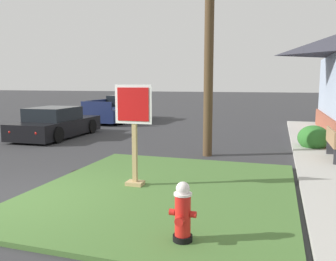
# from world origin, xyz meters

# --- Properties ---
(ground_plane) EXTENTS (160.00, 160.00, 0.00)m
(ground_plane) POSITION_xyz_m (0.00, 0.00, 0.00)
(ground_plane) COLOR #333335
(grass_corner_patch) EXTENTS (5.15, 5.90, 0.08)m
(grass_corner_patch) POSITION_xyz_m (2.51, 1.40, 0.04)
(grass_corner_patch) COLOR #477033
(grass_corner_patch) RESTS_ON ground
(sidewalk_strip) EXTENTS (2.20, 18.58, 0.12)m
(sidewalk_strip) POSITION_xyz_m (6.28, 6.05, 0.06)
(sidewalk_strip) COLOR #B2AFA8
(sidewalk_strip) RESTS_ON ground
(fire_hydrant) EXTENTS (0.38, 0.34, 0.84)m
(fire_hydrant) POSITION_xyz_m (3.48, -0.78, 0.47)
(fire_hydrant) COLOR black
(fire_hydrant) RESTS_ON grass_corner_patch
(stop_sign) EXTENTS (0.81, 0.28, 2.13)m
(stop_sign) POSITION_xyz_m (1.82, 1.46, 1.15)
(stop_sign) COLOR tan
(stop_sign) RESTS_ON grass_corner_patch
(manhole_cover) EXTENTS (0.70, 0.70, 0.02)m
(manhole_cover) POSITION_xyz_m (0.07, 2.37, 0.01)
(manhole_cover) COLOR black
(manhole_cover) RESTS_ON ground
(parked_sedan_black) EXTENTS (2.09, 4.40, 1.25)m
(parked_sedan_black) POSITION_xyz_m (-4.10, 7.12, 0.54)
(parked_sedan_black) COLOR black
(parked_sedan_black) RESTS_ON ground
(pickup_truck_navy) EXTENTS (2.17, 5.34, 1.48)m
(pickup_truck_navy) POSITION_xyz_m (-4.23, 13.53, 0.62)
(pickup_truck_navy) COLOR #19234C
(pickup_truck_navy) RESTS_ON ground
(street_bench) EXTENTS (0.41, 1.61, 0.85)m
(street_bench) POSITION_xyz_m (6.23, 5.38, 0.59)
(street_bench) COLOR #93704C
(street_bench) RESTS_ON sidewalk_strip
(shrub_by_curb) EXTENTS (1.02, 1.02, 0.84)m
(shrub_by_curb) POSITION_xyz_m (5.84, 7.24, 0.42)
(shrub_by_curb) COLOR #2E6F2A
(shrub_by_curb) RESTS_ON ground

